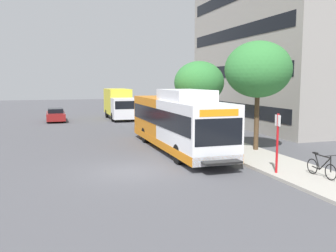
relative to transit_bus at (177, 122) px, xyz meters
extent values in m
plane|color=#4C4C51|center=(-3.71, 3.71, -1.70)|extent=(120.00, 120.00, 0.00)
cube|color=#A8A399|center=(3.29, 1.71, -1.63)|extent=(3.00, 56.00, 0.14)
cube|color=white|center=(0.00, -2.82, -0.02)|extent=(2.54, 5.80, 2.73)
cube|color=orange|center=(0.00, 2.98, -0.02)|extent=(2.54, 5.80, 2.73)
cube|color=orange|center=(0.00, 0.08, -1.16)|extent=(2.57, 11.60, 0.44)
cube|color=black|center=(0.00, 0.08, 0.35)|extent=(2.58, 11.25, 0.96)
cube|color=black|center=(0.00, -5.68, 0.15)|extent=(2.34, 0.10, 1.24)
cube|color=orange|center=(0.00, -5.69, 1.02)|extent=(1.90, 0.08, 0.32)
cube|color=white|center=(0.00, -1.37, 1.65)|extent=(2.16, 4.06, 0.60)
cube|color=black|center=(0.00, -6.07, -1.15)|extent=(1.78, 0.60, 0.10)
cylinder|color=black|center=(-1.13, -3.51, -1.20)|extent=(0.30, 1.00, 1.00)
cylinder|color=black|center=(1.13, -3.51, -1.20)|extent=(0.30, 1.00, 1.00)
cylinder|color=black|center=(-1.13, 3.27, -1.20)|extent=(0.30, 1.00, 1.00)
cylinder|color=black|center=(1.13, 3.27, -1.20)|extent=(0.30, 1.00, 1.00)
cylinder|color=red|center=(2.16, -7.01, -0.26)|extent=(0.10, 0.10, 2.60)
cube|color=white|center=(2.14, -7.01, 0.74)|extent=(0.04, 0.36, 0.48)
torus|color=black|center=(3.54, -8.73, -1.23)|extent=(0.04, 0.66, 0.66)
torus|color=black|center=(3.54, -7.63, -1.23)|extent=(0.04, 0.66, 0.66)
cylinder|color=black|center=(3.54, -8.38, -0.96)|extent=(0.05, 0.64, 0.64)
cylinder|color=black|center=(3.54, -7.93, -0.96)|extent=(0.05, 0.34, 0.62)
cylinder|color=black|center=(3.54, -8.23, -0.66)|extent=(0.05, 0.90, 0.05)
cylinder|color=black|center=(3.54, -7.86, -1.25)|extent=(0.05, 0.45, 0.08)
cylinder|color=black|center=(3.54, -8.71, -0.90)|extent=(0.05, 0.10, 0.67)
cylinder|color=black|center=(3.54, -8.68, -0.56)|extent=(0.52, 0.03, 0.03)
cube|color=black|center=(3.54, -7.78, -0.62)|extent=(0.12, 0.24, 0.06)
cylinder|color=#4C3823|center=(4.22, -1.92, 0.05)|extent=(0.28, 0.28, 3.22)
ellipsoid|color=#337A38|center=(4.22, -1.92, 3.08)|extent=(3.79, 3.79, 3.22)
cylinder|color=#4C3823|center=(3.93, 6.10, -0.36)|extent=(0.28, 0.28, 2.42)
ellipsoid|color=#337A38|center=(3.93, 6.10, 2.31)|extent=(3.87, 3.87, 3.29)
cube|color=maroon|center=(-6.65, 18.67, -1.15)|extent=(1.80, 4.50, 0.70)
cube|color=black|center=(-6.65, 18.77, -0.65)|extent=(1.48, 2.34, 0.56)
cylinder|color=black|center=(-7.45, 17.32, -1.38)|extent=(0.20, 0.64, 0.64)
cylinder|color=black|center=(-5.85, 17.32, -1.38)|extent=(0.20, 0.64, 0.64)
cylinder|color=black|center=(-7.45, 20.02, -1.38)|extent=(0.20, 0.64, 0.64)
cylinder|color=black|center=(-5.85, 20.02, -1.38)|extent=(0.20, 0.64, 0.64)
cube|color=silver|center=(-0.08, 16.24, -0.35)|extent=(2.30, 2.00, 2.10)
cube|color=yellow|center=(-0.08, 19.74, 0.20)|extent=(2.30, 5.00, 2.70)
cube|color=black|center=(-0.08, 15.27, 0.05)|extent=(2.07, 0.08, 0.80)
cylinder|color=black|center=(-1.11, 16.68, -1.24)|extent=(0.26, 0.92, 0.92)
cylinder|color=black|center=(0.95, 16.68, -1.24)|extent=(0.26, 0.92, 0.92)
cylinder|color=black|center=(-1.11, 20.82, -1.24)|extent=(0.26, 0.92, 0.92)
cylinder|color=black|center=(0.95, 20.82, -1.24)|extent=(0.26, 0.92, 0.92)
cube|color=black|center=(14.71, 9.15, -0.05)|extent=(12.51, 17.14, 1.10)
cube|color=black|center=(14.71, 9.15, 3.25)|extent=(12.51, 17.14, 1.10)
cube|color=black|center=(14.71, 9.15, 6.55)|extent=(12.51, 17.14, 1.10)
camera|label=1|loc=(-7.15, -20.51, 2.43)|focal=39.32mm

